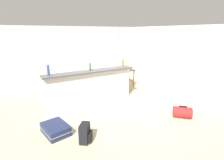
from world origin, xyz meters
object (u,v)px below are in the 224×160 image
Objects in this scene: dining_chair_near_partition at (126,78)px; duffel_bag_red at (182,112)px; dining_table at (120,72)px; pendant_lamp at (119,43)px; suitcase_flat_navy at (55,129)px; backpack_black at (85,133)px; bottle_blue at (48,70)px; bottle_green at (90,67)px; bottle_amber at (123,63)px.

duffel_bag_red is at bearing -90.00° from dining_chair_near_partition.
pendant_lamp is at bearing 112.37° from dining_table.
backpack_black is (0.47, -0.66, 0.09)m from suitcase_flat_navy.
bottle_blue is 1.21× the size of bottle_green.
pendant_lamp is at bearing 19.51° from bottle_blue.
bottle_blue is at bearing -161.85° from dining_table.
bottle_amber is 0.42× the size of duffel_bag_red.
pendant_lamp reaches higher than bottle_blue.
bottle_amber is 0.25× the size of dining_chair_near_partition.
backpack_black is at bearing -117.58° from bottle_green.
dining_chair_near_partition is 3.62m from backpack_black.
bottle_blue is 1.23m from bottle_green.
bottle_blue is at bearing -160.49° from pendant_lamp.
bottle_amber is 1.28m from dining_table.
bottle_blue reaches higher than backpack_black.
dining_chair_near_partition is (2.99, 0.47, -0.74)m from bottle_blue.
bottle_blue is 0.37× the size of pendant_lamp.
dining_chair_near_partition is at bearing 8.88° from bottle_blue.
dining_table is 3.96m from suitcase_flat_navy.
bottle_green is 1.98m from dining_chair_near_partition.
bottle_green is 1.04× the size of bottle_amber.
bottle_green is 2.18m from dining_table.
bottle_green is (1.23, -0.08, -0.02)m from bottle_blue.
suitcase_flat_navy is (-3.19, -1.71, -0.41)m from dining_chair_near_partition.
duffel_bag_red is at bearing -36.64° from bottle_blue.
bottle_green is 0.26× the size of dining_chair_near_partition.
suitcase_flat_navy is at bearing 125.77° from backpack_black.
bottle_green reaches higher than duffel_bag_red.
pendant_lamp is (3.00, 1.06, 0.58)m from bottle_blue.
dining_chair_near_partition is 2.21× the size of backpack_black.
suitcase_flat_navy is at bearing -98.86° from bottle_blue.
bottle_amber reaches higher than dining_table.
dining_table is 4.02m from backpack_black.
bottle_amber reaches higher than duffel_bag_red.
duffel_bag_red is (1.76, -2.14, -1.08)m from bottle_green.
dining_chair_near_partition reaches higher than dining_table.
dining_chair_near_partition is at bearing -90.74° from pendant_lamp.
bottle_amber reaches higher than dining_chair_near_partition.
bottle_amber is at bearing 102.66° from duffel_bag_red.
pendant_lamp is (-0.03, 0.07, 1.19)m from dining_table.
dining_chair_near_partition is 3.64m from suitcase_flat_navy.
bottle_blue reaches higher than suitcase_flat_navy.
dining_table is 1.19m from pendant_lamp.
pendant_lamp is 4.34m from backpack_black.
bottle_green reaches higher than bottle_amber.
pendant_lamp is at bearing 47.44° from backpack_black.
backpack_black is at bearing -133.55° from dining_table.
dining_chair_near_partition is (0.50, 0.49, -0.71)m from bottle_amber.
pendant_lamp is at bearing 89.26° from dining_chair_near_partition.
dining_table is 2.62× the size of backpack_black.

